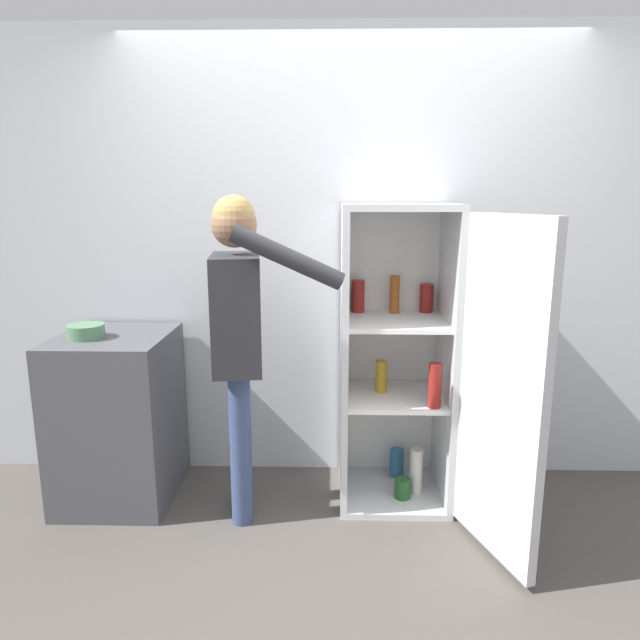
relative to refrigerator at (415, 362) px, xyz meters
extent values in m
plane|color=#4C4742|center=(-0.34, -0.57, -0.79)|extent=(12.00, 12.00, 0.00)
cube|color=silver|center=(-0.34, 0.41, 0.48)|extent=(7.00, 0.06, 2.55)
cube|color=silver|center=(-0.10, 0.08, -0.77)|extent=(0.58, 0.57, 0.04)
cube|color=silver|center=(-0.10, 0.08, 0.79)|extent=(0.58, 0.57, 0.04)
cube|color=white|center=(-0.10, 0.34, 0.01)|extent=(0.58, 0.03, 1.53)
cube|color=silver|center=(-0.37, 0.08, 0.01)|extent=(0.04, 0.57, 1.53)
cube|color=silver|center=(0.18, 0.08, 0.01)|extent=(0.03, 0.57, 1.53)
cube|color=white|center=(-0.10, 0.08, -0.21)|extent=(0.51, 0.50, 0.02)
cube|color=white|center=(-0.10, 0.08, 0.20)|extent=(0.51, 0.50, 0.02)
cube|color=silver|center=(0.31, -0.47, 0.01)|extent=(0.23, 0.56, 1.53)
cylinder|color=#1E5123|center=(-0.05, -0.03, -0.70)|extent=(0.09, 0.09, 0.11)
cylinder|color=maroon|center=(0.09, 0.27, 0.29)|extent=(0.07, 0.07, 0.16)
cylinder|color=#9E4C19|center=(-0.09, 0.24, 0.32)|extent=(0.05, 0.05, 0.21)
cylinder|color=teal|center=(-0.05, 0.22, -0.68)|extent=(0.08, 0.08, 0.16)
cylinder|color=beige|center=(0.03, 0.03, -0.63)|extent=(0.07, 0.07, 0.26)
cylinder|color=maroon|center=(-0.29, 0.26, 0.30)|extent=(0.07, 0.07, 0.18)
cylinder|color=#B78C1E|center=(-0.16, 0.11, -0.11)|extent=(0.06, 0.06, 0.18)
cylinder|color=maroon|center=(0.09, -0.12, -0.09)|extent=(0.07, 0.07, 0.23)
cylinder|color=#384770|center=(-0.91, -0.06, -0.39)|extent=(0.11, 0.11, 0.80)
cylinder|color=#384770|center=(-0.89, -0.23, -0.39)|extent=(0.11, 0.11, 0.80)
cube|color=#2D2D33|center=(-0.90, -0.14, 0.29)|extent=(0.29, 0.44, 0.57)
sphere|color=#8C6647|center=(-0.90, -0.14, 0.72)|extent=(0.22, 0.22, 0.22)
sphere|color=#AD894C|center=(-0.90, -0.14, 0.76)|extent=(0.20, 0.20, 0.20)
cylinder|color=#2D2D33|center=(-0.93, 0.09, 0.26)|extent=(0.08, 0.08, 0.53)
cylinder|color=#2D2D33|center=(-0.63, -0.34, 0.58)|extent=(0.52, 0.15, 0.30)
cube|color=#4C4C51|center=(-1.60, 0.04, -0.33)|extent=(0.58, 0.64, 0.92)
cylinder|color=#517F5B|center=(-1.71, -0.03, 0.16)|extent=(0.19, 0.19, 0.07)
camera|label=1|loc=(-0.43, -2.87, 0.84)|focal=32.00mm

